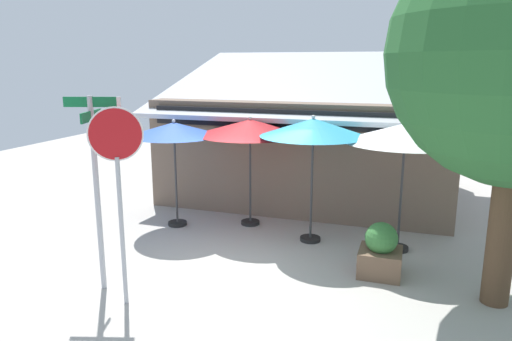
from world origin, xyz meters
name	(u,v)px	position (x,y,z in m)	size (l,w,h in m)	color
ground_plane	(231,268)	(0.00, 0.00, -0.05)	(28.00, 28.00, 0.10)	#ADA8A0
cafe_building	(313,142)	(0.35, 5.65, 1.51)	(8.05, 5.85, 4.12)	#705B4C
street_sign_post	(96,175)	(-1.71, -1.53, 1.97)	(0.87, 0.82, 3.25)	#A8AAB2
stop_sign	(118,169)	(-1.05, -1.87, 2.20)	(0.70, 0.43, 3.13)	#A8AAB2
patio_umbrella_royal_blue_left	(174,130)	(-2.05, 1.76, 2.26)	(2.07, 2.07, 2.51)	black
patio_umbrella_crimson_center	(250,128)	(-0.43, 2.37, 2.31)	(2.48, 2.48, 2.57)	black
patio_umbrella_teal_right	(313,128)	(1.16, 1.76, 2.44)	(2.21, 2.21, 2.72)	black
patio_umbrella_ivory_far_right	(405,134)	(2.96, 1.81, 2.40)	(2.37, 2.37, 2.68)	black
sidewalk_planter	(381,252)	(2.70, 0.50, 0.43)	(0.75, 0.75, 0.98)	brown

